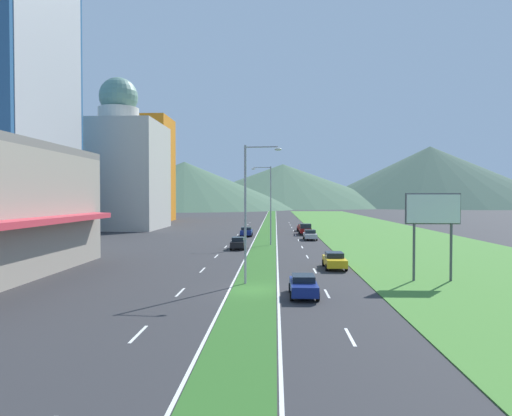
# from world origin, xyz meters

# --- Properties ---
(ground_plane) EXTENTS (600.00, 600.00, 0.00)m
(ground_plane) POSITION_xyz_m (0.00, 0.00, 0.00)
(ground_plane) COLOR #2D2D30
(grass_median) EXTENTS (3.20, 240.00, 0.06)m
(grass_median) POSITION_xyz_m (0.00, 60.00, 0.03)
(grass_median) COLOR #2D6023
(grass_median) RESTS_ON ground_plane
(grass_verge_right) EXTENTS (24.00, 240.00, 0.06)m
(grass_verge_right) POSITION_xyz_m (20.60, 60.00, 0.03)
(grass_verge_right) COLOR #477F33
(grass_verge_right) RESTS_ON ground_plane
(lane_dash_left_1) EXTENTS (0.16, 2.80, 0.01)m
(lane_dash_left_1) POSITION_xyz_m (-5.10, -10.39, 0.01)
(lane_dash_left_1) COLOR silver
(lane_dash_left_1) RESTS_ON ground_plane
(lane_dash_left_2) EXTENTS (0.16, 2.80, 0.01)m
(lane_dash_left_2) POSITION_xyz_m (-5.10, -0.78, 0.01)
(lane_dash_left_2) COLOR silver
(lane_dash_left_2) RESTS_ON ground_plane
(lane_dash_left_3) EXTENTS (0.16, 2.80, 0.01)m
(lane_dash_left_3) POSITION_xyz_m (-5.10, 8.83, 0.01)
(lane_dash_left_3) COLOR silver
(lane_dash_left_3) RESTS_ON ground_plane
(lane_dash_left_4) EXTENTS (0.16, 2.80, 0.01)m
(lane_dash_left_4) POSITION_xyz_m (-5.10, 18.44, 0.01)
(lane_dash_left_4) COLOR silver
(lane_dash_left_4) RESTS_ON ground_plane
(lane_dash_left_5) EXTENTS (0.16, 2.80, 0.01)m
(lane_dash_left_5) POSITION_xyz_m (-5.10, 28.05, 0.01)
(lane_dash_left_5) COLOR silver
(lane_dash_left_5) RESTS_ON ground_plane
(lane_dash_left_6) EXTENTS (0.16, 2.80, 0.01)m
(lane_dash_left_6) POSITION_xyz_m (-5.10, 37.65, 0.01)
(lane_dash_left_6) COLOR silver
(lane_dash_left_6) RESTS_ON ground_plane
(lane_dash_left_7) EXTENTS (0.16, 2.80, 0.01)m
(lane_dash_left_7) POSITION_xyz_m (-5.10, 47.26, 0.01)
(lane_dash_left_7) COLOR silver
(lane_dash_left_7) RESTS_ON ground_plane
(lane_dash_left_8) EXTENTS (0.16, 2.80, 0.01)m
(lane_dash_left_8) POSITION_xyz_m (-5.10, 56.87, 0.01)
(lane_dash_left_8) COLOR silver
(lane_dash_left_8) RESTS_ON ground_plane
(lane_dash_left_9) EXTENTS (0.16, 2.80, 0.01)m
(lane_dash_left_9) POSITION_xyz_m (-5.10, 66.48, 0.01)
(lane_dash_left_9) COLOR silver
(lane_dash_left_9) RESTS_ON ground_plane
(lane_dash_left_10) EXTENTS (0.16, 2.80, 0.01)m
(lane_dash_left_10) POSITION_xyz_m (-5.10, 76.09, 0.01)
(lane_dash_left_10) COLOR silver
(lane_dash_left_10) RESTS_ON ground_plane
(lane_dash_left_11) EXTENTS (0.16, 2.80, 0.01)m
(lane_dash_left_11) POSITION_xyz_m (-5.10, 85.70, 0.01)
(lane_dash_left_11) COLOR silver
(lane_dash_left_11) RESTS_ON ground_plane
(lane_dash_right_1) EXTENTS (0.16, 2.80, 0.01)m
(lane_dash_right_1) POSITION_xyz_m (5.10, -10.39, 0.01)
(lane_dash_right_1) COLOR silver
(lane_dash_right_1) RESTS_ON ground_plane
(lane_dash_right_2) EXTENTS (0.16, 2.80, 0.01)m
(lane_dash_right_2) POSITION_xyz_m (5.10, -0.78, 0.01)
(lane_dash_right_2) COLOR silver
(lane_dash_right_2) RESTS_ON ground_plane
(lane_dash_right_3) EXTENTS (0.16, 2.80, 0.01)m
(lane_dash_right_3) POSITION_xyz_m (5.10, 8.83, 0.01)
(lane_dash_right_3) COLOR silver
(lane_dash_right_3) RESTS_ON ground_plane
(lane_dash_right_4) EXTENTS (0.16, 2.80, 0.01)m
(lane_dash_right_4) POSITION_xyz_m (5.10, 18.44, 0.01)
(lane_dash_right_4) COLOR silver
(lane_dash_right_4) RESTS_ON ground_plane
(lane_dash_right_5) EXTENTS (0.16, 2.80, 0.01)m
(lane_dash_right_5) POSITION_xyz_m (5.10, 28.05, 0.01)
(lane_dash_right_5) COLOR silver
(lane_dash_right_5) RESTS_ON ground_plane
(lane_dash_right_6) EXTENTS (0.16, 2.80, 0.01)m
(lane_dash_right_6) POSITION_xyz_m (5.10, 37.65, 0.01)
(lane_dash_right_6) COLOR silver
(lane_dash_right_6) RESTS_ON ground_plane
(lane_dash_right_7) EXTENTS (0.16, 2.80, 0.01)m
(lane_dash_right_7) POSITION_xyz_m (5.10, 47.26, 0.01)
(lane_dash_right_7) COLOR silver
(lane_dash_right_7) RESTS_ON ground_plane
(lane_dash_right_8) EXTENTS (0.16, 2.80, 0.01)m
(lane_dash_right_8) POSITION_xyz_m (5.10, 56.87, 0.01)
(lane_dash_right_8) COLOR silver
(lane_dash_right_8) RESTS_ON ground_plane
(lane_dash_right_9) EXTENTS (0.16, 2.80, 0.01)m
(lane_dash_right_9) POSITION_xyz_m (5.10, 66.48, 0.01)
(lane_dash_right_9) COLOR silver
(lane_dash_right_9) RESTS_ON ground_plane
(lane_dash_right_10) EXTENTS (0.16, 2.80, 0.01)m
(lane_dash_right_10) POSITION_xyz_m (5.10, 76.09, 0.01)
(lane_dash_right_10) COLOR silver
(lane_dash_right_10) RESTS_ON ground_plane
(lane_dash_right_11) EXTENTS (0.16, 2.80, 0.01)m
(lane_dash_right_11) POSITION_xyz_m (5.10, 85.70, 0.01)
(lane_dash_right_11) COLOR silver
(lane_dash_right_11) RESTS_ON ground_plane
(edge_line_median_left) EXTENTS (0.16, 240.00, 0.01)m
(edge_line_median_left) POSITION_xyz_m (-1.75, 60.00, 0.01)
(edge_line_median_left) COLOR silver
(edge_line_median_left) RESTS_ON ground_plane
(edge_line_median_right) EXTENTS (0.16, 240.00, 0.01)m
(edge_line_median_right) POSITION_xyz_m (1.75, 60.00, 0.01)
(edge_line_median_right) COLOR silver
(edge_line_median_right) RESTS_ON ground_plane
(domed_building) EXTENTS (17.80, 17.80, 31.71)m
(domed_building) POSITION_xyz_m (-31.40, 61.89, 12.53)
(domed_building) COLOR #B7B2A8
(domed_building) RESTS_ON ground_plane
(midrise_colored) EXTENTS (14.19, 14.19, 28.66)m
(midrise_colored) POSITION_xyz_m (-34.76, 92.07, 14.33)
(midrise_colored) COLOR orange
(midrise_colored) RESTS_ON ground_plane
(hill_far_left) EXTENTS (130.04, 130.04, 26.72)m
(hill_far_left) POSITION_xyz_m (-50.23, 222.44, 13.36)
(hill_far_left) COLOR #47664C
(hill_far_left) RESTS_ON ground_plane
(hill_far_center) EXTENTS (162.34, 162.34, 29.49)m
(hill_far_center) POSITION_xyz_m (6.66, 281.82, 14.75)
(hill_far_center) COLOR #47664C
(hill_far_center) RESTS_ON ground_plane
(hill_far_right) EXTENTS (175.52, 175.52, 42.18)m
(hill_far_right) POSITION_xyz_m (109.71, 289.12, 21.09)
(hill_far_right) COLOR #3D5647
(hill_far_right) RESTS_ON ground_plane
(street_lamp_near) EXTENTS (2.85, 0.46, 10.59)m
(street_lamp_near) POSITION_xyz_m (-0.48, 2.29, 6.01)
(street_lamp_near) COLOR #99999E
(street_lamp_near) RESTS_ON ground_plane
(street_lamp_mid) EXTENTS (2.75, 0.46, 10.89)m
(street_lamp_mid) POSITION_xyz_m (0.64, 30.16, 6.15)
(street_lamp_mid) COLOR #99999E
(street_lamp_mid) RESTS_ON ground_plane
(billboard_roadside) EXTENTS (4.31, 0.28, 6.96)m
(billboard_roadside) POSITION_xyz_m (13.91, 4.06, 5.27)
(billboard_roadside) COLOR #4C4C51
(billboard_roadside) RESTS_ON ground_plane
(car_0) EXTENTS (2.03, 4.12, 1.57)m
(car_0) POSITION_xyz_m (-3.38, 44.35, 0.80)
(car_0) COLOR navy
(car_0) RESTS_ON ground_plane
(car_1) EXTENTS (1.88, 4.25, 1.42)m
(car_1) POSITION_xyz_m (3.42, -1.69, 0.74)
(car_1) COLOR navy
(car_1) RESTS_ON ground_plane
(car_2) EXTENTS (1.98, 4.03, 1.44)m
(car_2) POSITION_xyz_m (6.77, 56.46, 0.74)
(car_2) COLOR maroon
(car_2) RESTS_ON ground_plane
(car_3) EXTENTS (1.97, 4.47, 1.50)m
(car_3) POSITION_xyz_m (7.05, 10.31, 0.77)
(car_3) COLOR yellow
(car_3) RESTS_ON ground_plane
(car_4) EXTENTS (2.04, 4.23, 1.55)m
(car_4) POSITION_xyz_m (6.94, 38.45, 0.78)
(car_4) COLOR #B2B2B7
(car_4) RESTS_ON ground_plane
(car_5) EXTENTS (1.86, 4.03, 1.55)m
(car_5) POSITION_xyz_m (-3.23, 25.48, 0.78)
(car_5) COLOR black
(car_5) RESTS_ON ground_plane
(pickup_truck_0) EXTENTS (2.18, 5.40, 2.00)m
(pickup_truck_0) POSITION_xyz_m (6.82, 48.25, 0.98)
(pickup_truck_0) COLOR maroon
(pickup_truck_0) RESTS_ON ground_plane
(motorcycle_rider) EXTENTS (0.36, 2.00, 1.80)m
(motorcycle_rider) POSITION_xyz_m (-3.19, 37.76, 0.75)
(motorcycle_rider) COLOR black
(motorcycle_rider) RESTS_ON ground_plane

